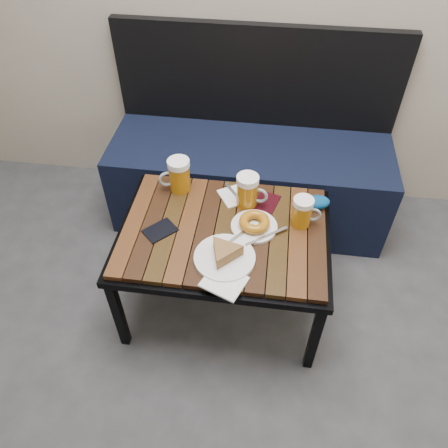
# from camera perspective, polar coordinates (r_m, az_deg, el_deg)

# --- Properties ---
(bench) EXTENTS (1.40, 0.50, 0.95)m
(bench) POSITION_cam_1_polar(r_m,az_deg,el_deg) (2.31, 3.38, 6.84)
(bench) COLOR black
(bench) RESTS_ON ground
(cafe_table) EXTENTS (0.84, 0.62, 0.47)m
(cafe_table) POSITION_cam_1_polar(r_m,az_deg,el_deg) (1.75, -0.00, -1.65)
(cafe_table) COLOR black
(cafe_table) RESTS_ON ground
(beer_mug_left) EXTENTS (0.14, 0.11, 0.15)m
(beer_mug_left) POSITION_cam_1_polar(r_m,az_deg,el_deg) (1.86, -5.94, 6.39)
(beer_mug_left) COLOR #AD6A0D
(beer_mug_left) RESTS_ON cafe_table
(beer_mug_centre) EXTENTS (0.14, 0.10, 0.15)m
(beer_mug_centre) POSITION_cam_1_polar(r_m,az_deg,el_deg) (1.78, 3.14, 4.34)
(beer_mug_centre) COLOR #AD6A0D
(beer_mug_centre) RESTS_ON cafe_table
(beer_mug_right) EXTENTS (0.12, 0.08, 0.13)m
(beer_mug_right) POSITION_cam_1_polar(r_m,az_deg,el_deg) (1.72, 10.23, 1.57)
(beer_mug_right) COLOR #AD6A0D
(beer_mug_right) RESTS_ON cafe_table
(plate_pie) EXTENTS (0.23, 0.23, 0.06)m
(plate_pie) POSITION_cam_1_polar(r_m,az_deg,el_deg) (1.60, 0.08, -4.01)
(plate_pie) COLOR white
(plate_pie) RESTS_ON cafe_table
(plate_bagel) EXTENTS (0.22, 0.21, 0.05)m
(plate_bagel) POSITION_cam_1_polar(r_m,az_deg,el_deg) (1.72, 3.97, -0.01)
(plate_bagel) COLOR white
(plate_bagel) RESTS_ON cafe_table
(napkin_left) EXTENTS (0.17, 0.17, 0.01)m
(napkin_left) POSITION_cam_1_polar(r_m,az_deg,el_deg) (1.86, 1.49, 3.73)
(napkin_left) COLOR white
(napkin_left) RESTS_ON cafe_table
(napkin_right) EXTENTS (0.18, 0.17, 0.01)m
(napkin_right) POSITION_cam_1_polar(r_m,az_deg,el_deg) (1.55, -0.00, -7.57)
(napkin_right) COLOR white
(napkin_right) RESTS_ON cafe_table
(passport_navy) EXTENTS (0.15, 0.15, 0.01)m
(passport_navy) POSITION_cam_1_polar(r_m,az_deg,el_deg) (1.73, -8.35, -0.83)
(passport_navy) COLOR black
(passport_navy) RESTS_ON cafe_table
(passport_burgundy) EXTENTS (0.12, 0.14, 0.01)m
(passport_burgundy) POSITION_cam_1_polar(r_m,az_deg,el_deg) (1.83, 5.53, 2.79)
(passport_burgundy) COLOR black
(passport_burgundy) RESTS_ON cafe_table
(knit_pouch) EXTENTS (0.12, 0.10, 0.05)m
(knit_pouch) POSITION_cam_1_polar(r_m,az_deg,el_deg) (1.84, 11.99, 2.81)
(knit_pouch) COLOR navy
(knit_pouch) RESTS_ON cafe_table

